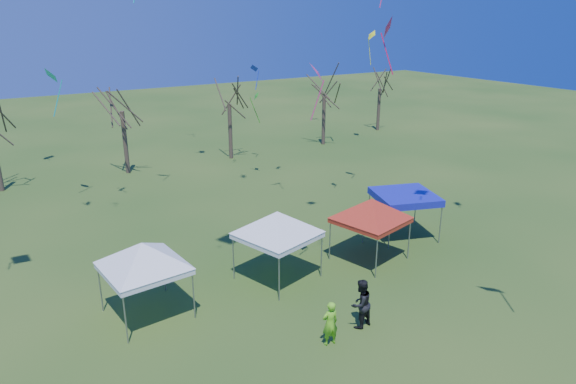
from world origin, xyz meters
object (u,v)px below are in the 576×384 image
Objects in this scene: tree_4 at (325,77)px; tent_white_mid at (277,216)px; tree_5 at (381,73)px; tent_blue at (405,197)px; person_dark at (361,304)px; tent_red at (372,203)px; person_green at (330,323)px; tree_2 at (119,88)px; tree_3 at (228,84)px; tent_white_west at (142,248)px.

tent_white_mid is at bearing -130.16° from tree_4.
tent_white_mid is at bearing -138.98° from tree_5.
person_dark is at bearing -143.62° from tent_blue.
tent_red reaches higher than person_dark.
tent_red is 3.73m from tent_blue.
tent_blue is (8.13, 0.56, -0.81)m from tent_white_mid.
person_dark is at bearing -163.61° from person_green.
tree_2 is at bearing -94.44° from person_dark.
tent_red is (-20.21, -22.38, -2.83)m from tree_5.
tent_red reaches higher than tent_blue.
tent_red is (-2.52, -20.35, -3.18)m from tree_3.
tree_4 is at bearing -118.95° from person_green.
tree_3 is 26.68m from person_green.
tent_white_west is 14.03m from tent_blue.
person_dark is (-6.53, -24.56, -5.11)m from tree_3.
tree_4 is 29.64m from person_dark.
tree_3 is 2.00× the size of tent_red.
tree_4 reaches higher than tent_blue.
tent_red is 7.50m from person_green.
tree_4 is 29.87m from tent_white_west.
tent_red is (-11.84, -20.31, -3.16)m from tree_4.
person_green is (-25.85, -26.87, -4.88)m from tree_5.
tent_white_mid is at bearing -1.12° from tent_white_west.
person_green is (-8.16, -24.85, -5.23)m from tree_3.
tent_white_west is at bearing 178.88° from tent_white_mid.
tree_5 is at bearing 51.51° from tent_blue.
tent_blue is at bearing -141.30° from person_green.
person_dark is (1.87, -24.90, -5.32)m from tree_2.
tent_blue is (-8.42, -19.04, -3.89)m from tree_4.
tent_white_mid is (-24.91, -21.67, -2.75)m from tree_5.
person_dark is (-15.85, -24.52, -5.09)m from tree_4.
tree_5 is at bearing 35.00° from tent_white_west.
tree_3 is (8.40, -0.33, -0.21)m from tree_2.
tent_blue is (9.31, -19.42, -4.12)m from tree_2.
tent_white_mid is (-7.22, -19.65, -3.10)m from tree_3.
person_green is (-0.94, -5.21, -2.13)m from tent_white_mid.
tent_white_mid is 2.07× the size of person_dark.
tent_red reaches higher than person_green.
tent_white_west is at bearing -123.84° from tree_3.
tree_3 is at bearing -173.48° from tree_5.
tent_red is 6.12m from person_dark.
tree_3 is 25.92m from person_dark.
tent_blue is at bearing -113.85° from tree_4.
tree_3 is 17.81m from tree_5.
person_green is (-9.07, -5.77, -1.32)m from tent_blue.
tree_5 reaches higher than tent_blue.
tree_4 is at bearing 59.76° from tent_red.
tree_3 is 1.06× the size of tree_5.
tent_red reaches higher than tent_white_west.
tree_2 is at bearing -83.24° from person_green.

